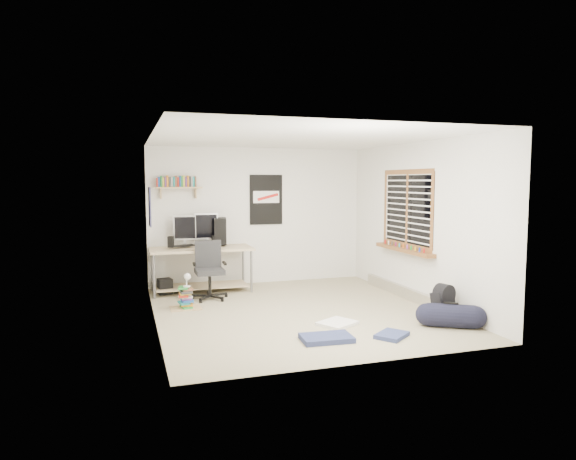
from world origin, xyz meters
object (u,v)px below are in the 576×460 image
object	(u,v)px
desk	(201,271)
office_chair	(210,269)
backpack	(444,306)
book_stack	(186,299)
duffel_bag	(451,317)

from	to	relation	value
desk	office_chair	size ratio (longest dim) A/B	1.84
desk	backpack	distance (m)	4.05
office_chair	book_stack	size ratio (longest dim) A/B	2.36
backpack	duffel_bag	size ratio (longest dim) A/B	0.65
backpack	duffel_bag	bearing A→B (deg)	-124.40
book_stack	office_chair	bearing A→B (deg)	48.57
desk	duffel_bag	distance (m)	4.21
book_stack	backpack	bearing A→B (deg)	-27.86
desk	duffel_bag	bearing A→B (deg)	-42.94
office_chair	duffel_bag	size ratio (longest dim) A/B	1.57
book_stack	desk	bearing A→B (deg)	70.29
backpack	book_stack	distance (m)	3.71
desk	duffel_bag	size ratio (longest dim) A/B	2.89
backpack	duffel_bag	distance (m)	0.35
desk	backpack	size ratio (longest dim) A/B	4.44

